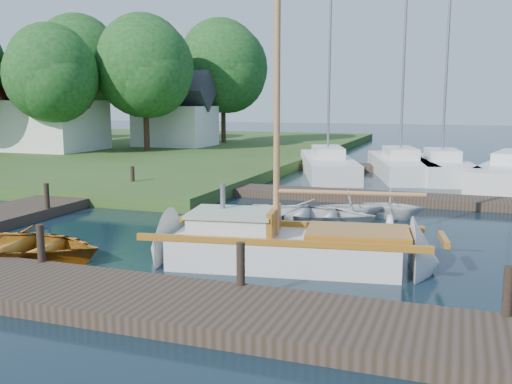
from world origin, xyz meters
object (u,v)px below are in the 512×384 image
(mooring_post_4, at_px, (47,196))
(house_c, at_px, (175,116))
(mooring_post_2, at_px, (241,264))
(marina_boat_0, at_px, (328,163))
(mooring_post_1, at_px, (41,243))
(tender_b, at_px, (351,203))
(marina_boat_1, at_px, (400,164))
(tree_7, at_px, (223,67))
(mooring_post_5, at_px, (133,176))
(sailboat, at_px, (292,250))
(mooring_post_3, at_px, (508,291))
(house_a, at_px, (49,112))
(tender_d, at_px, (393,202))
(tree_4, at_px, (79,64))
(tender_c, at_px, (309,211))
(marina_boat_2, at_px, (442,166))
(tree_3, at_px, (145,67))
(tree_2, at_px, (52,74))
(dinghy, at_px, (19,242))

(mooring_post_4, height_order, house_c, house_c)
(mooring_post_2, relative_size, marina_boat_0, 0.07)
(mooring_post_1, distance_m, tender_b, 9.40)
(marina_boat_1, height_order, tree_7, marina_boat_1)
(mooring_post_5, xyz_separation_m, sailboat, (8.75, -7.47, -0.36))
(mooring_post_3, distance_m, mooring_post_5, 16.40)
(house_a, relative_size, tree_7, 0.67)
(mooring_post_2, height_order, mooring_post_5, same)
(mooring_post_2, height_order, tender_d, mooring_post_2)
(mooring_post_2, distance_m, tree_4, 36.28)
(sailboat, distance_m, tender_c, 4.31)
(tender_d, distance_m, marina_boat_0, 10.82)
(mooring_post_2, height_order, marina_boat_2, marina_boat_2)
(mooring_post_1, relative_size, tree_3, 0.09)
(mooring_post_5, distance_m, sailboat, 11.51)
(marina_boat_2, height_order, tree_2, marina_boat_2)
(mooring_post_4, xyz_separation_m, tree_4, (-15.00, 22.05, 5.67))
(mooring_post_2, xyz_separation_m, tree_4, (-23.50, 27.05, 5.67))
(mooring_post_5, xyz_separation_m, house_a, (-13.00, 11.00, 2.26))
(marina_boat_0, height_order, tree_3, marina_boat_0)
(tree_7, bearing_deg, dinghy, -75.81)
(marina_boat_2, height_order, tree_3, marina_boat_2)
(mooring_post_4, height_order, tree_4, tree_4)
(mooring_post_1, relative_size, mooring_post_2, 1.00)
(mooring_post_1, distance_m, house_a, 27.11)
(marina_boat_1, distance_m, tree_3, 17.63)
(house_c, height_order, tree_7, tree_7)
(tender_c, bearing_deg, marina_boat_1, -6.05)
(dinghy, height_order, marina_boat_2, marina_boat_2)
(dinghy, height_order, tree_2, tree_2)
(mooring_post_2, relative_size, tree_7, 0.09)
(marina_boat_2, bearing_deg, house_a, 74.18)
(mooring_post_1, bearing_deg, tree_4, 125.08)
(marina_boat_2, bearing_deg, mooring_post_2, 160.37)
(sailboat, bearing_deg, tree_7, 106.64)
(mooring_post_2, bearing_deg, sailboat, 84.29)
(tree_4, bearing_deg, mooring_post_5, -48.66)
(mooring_post_2, distance_m, mooring_post_4, 9.86)
(sailboat, bearing_deg, marina_boat_0, 90.84)
(tree_7, bearing_deg, tree_4, -158.20)
(tender_c, height_order, marina_boat_2, marina_boat_2)
(dinghy, bearing_deg, tree_7, 9.04)
(marina_boat_0, height_order, tree_2, marina_boat_0)
(tree_4, distance_m, tree_7, 10.77)
(dinghy, distance_m, tender_c, 8.02)
(mooring_post_1, xyz_separation_m, marina_boat_2, (7.37, 18.95, -0.13))
(mooring_post_3, relative_size, mooring_post_5, 1.00)
(mooring_post_1, xyz_separation_m, mooring_post_4, (-4.00, 5.00, 0.00))
(mooring_post_2, bearing_deg, house_a, 135.67)
(marina_boat_1, distance_m, tree_4, 26.27)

